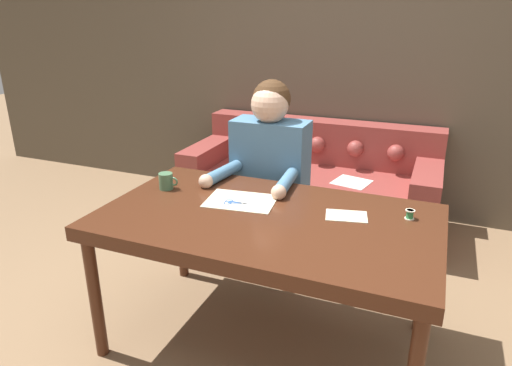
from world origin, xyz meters
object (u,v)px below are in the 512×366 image
Objects in this scene: dining_table at (267,228)px; thread_spool at (410,214)px; couch at (311,187)px; mug at (166,181)px; scissors at (237,203)px; person at (269,179)px.

thread_spool is at bearing 18.94° from dining_table.
mug is (-0.43, -1.43, 0.48)m from couch.
mug reaches higher than scissors.
mug reaches higher than thread_spool.
couch is 1.56m from mug.
couch is at bearing 90.46° from scissors.
dining_table is 0.22m from scissors.
couch reaches higher than thread_spool.
person is at bearing 153.88° from thread_spool.
scissors is at bearing -86.42° from person.
couch is 43.53× the size of thread_spool.
mug is at bearing -127.78° from person.
mug is (-0.40, -0.52, 0.11)m from person.
mug is (-0.44, 0.04, 0.04)m from scissors.
scissors is at bearing 158.60° from dining_table.
thread_spool is (0.63, 0.22, 0.09)m from dining_table.
person is 0.96m from thread_spool.
dining_table is at bearing -10.38° from mug.
person is at bearing 93.58° from scissors.
person is (-0.23, 0.64, 0.00)m from dining_table.
scissors reaches higher than dining_table.
thread_spool reaches higher than dining_table.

